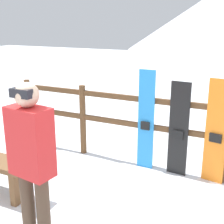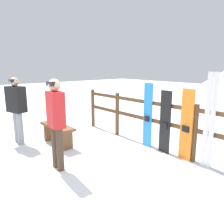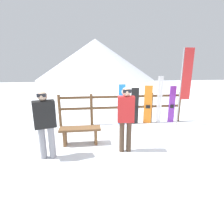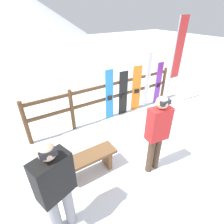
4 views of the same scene
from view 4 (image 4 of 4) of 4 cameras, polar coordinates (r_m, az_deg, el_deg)
ground_plane at (r=4.19m, az=13.92°, el=-13.65°), size 40.00×40.00×0.00m
mountain_backdrop at (r=25.98m, az=-31.43°, el=27.24°), size 18.00×18.00×6.00m
fence at (r=5.05m, az=-1.05°, el=5.02°), size 4.63×0.10×1.16m
bench at (r=3.51m, az=-7.85°, el=-15.65°), size 1.13×0.36×0.49m
person_black at (r=2.53m, az=-17.92°, el=-21.97°), size 0.53×0.39×1.61m
person_red at (r=3.27m, az=14.62°, el=-5.98°), size 0.43×0.28×1.65m
snowboard_blue at (r=4.97m, az=-0.85°, el=5.40°), size 0.25×0.06×1.49m
snowboard_black_stripe at (r=5.25m, az=3.69°, el=5.99°), size 0.28×0.07×1.36m
snowboard_orange at (r=5.52m, az=7.97°, el=7.50°), size 0.29×0.09×1.44m
ski_pair_white at (r=5.75m, az=11.54°, el=9.93°), size 0.19×0.02×1.77m
snowboard_purple at (r=6.16m, az=14.87°, el=9.07°), size 0.24×0.06×1.40m
rental_flag at (r=5.80m, az=20.36°, el=17.03°), size 0.40×0.04×2.73m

